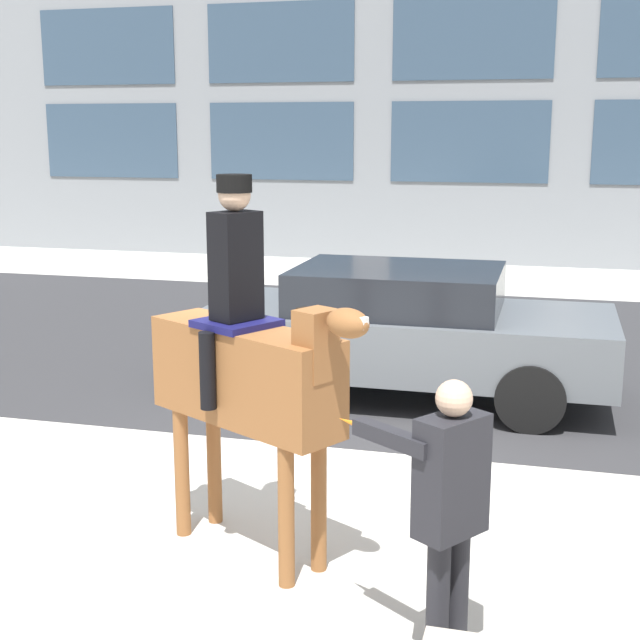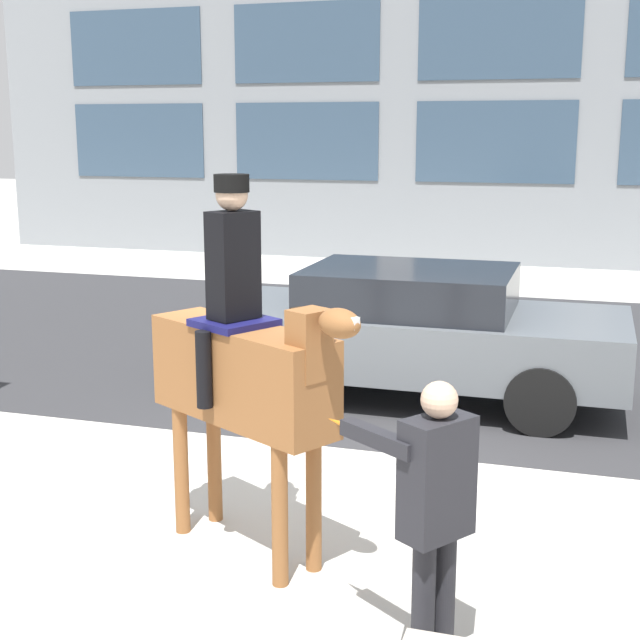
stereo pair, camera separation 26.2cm
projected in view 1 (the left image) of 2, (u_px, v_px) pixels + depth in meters
The scene contains 5 objects.
ground_plane at pixel (321, 466), 8.05m from camera, with size 80.00×80.00×0.00m, color #B2AFA8.
road_surface at pixel (406, 345), 12.54m from camera, with size 24.68×8.50×0.01m.
mounted_horse_lead at pixel (248, 367), 6.13m from camera, with size 1.80×1.19×2.69m.
pedestrian_bystander at pixel (447, 504), 4.84m from camera, with size 0.90×0.50×1.69m.
street_car_near_lane at pixel (405, 329), 10.02m from camera, with size 4.53×2.01×1.48m.
Camera 1 is at (1.94, -7.34, 2.98)m, focal length 50.00 mm.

